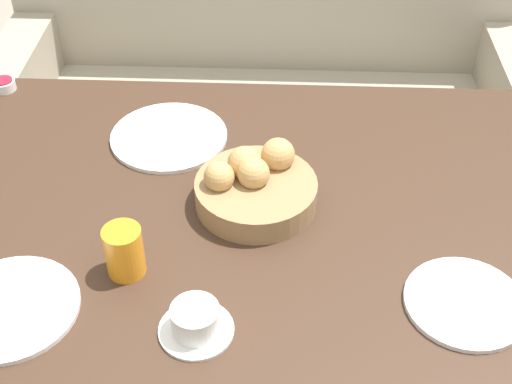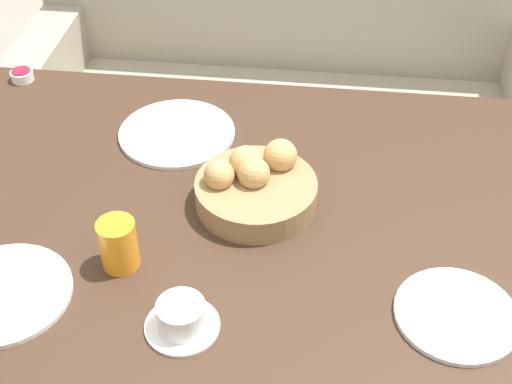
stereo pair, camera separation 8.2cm
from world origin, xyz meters
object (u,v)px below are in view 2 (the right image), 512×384
bread_basket (255,186)px  coffee_cup (182,318)px  couch (286,114)px  plate_near_right (456,315)px  jam_bowl_berry (22,75)px  plate_far_center (177,133)px  juice_glass (118,244)px  plate_near_left (3,294)px

bread_basket → coffee_cup: 0.35m
coffee_cup → couch: bearing=86.8°
couch → plate_near_right: bearing=-72.7°
coffee_cup → jam_bowl_berry: size_ratio=2.26×
couch → coffee_cup: size_ratio=13.29×
couch → plate_far_center: bearing=-104.2°
couch → plate_near_right: couch is taller
juice_glass → coffee_cup: 0.20m
plate_near_right → plate_far_center: size_ratio=0.81×
bread_basket → plate_near_left: bread_basket is taller
bread_basket → jam_bowl_berry: bread_basket is taller
plate_near_right → bread_basket: bearing=145.6°
plate_near_left → couch: bearing=72.7°
juice_glass → coffee_cup: size_ratio=0.77×
plate_near_right → coffee_cup: 0.47m
juice_glass → jam_bowl_berry: size_ratio=1.74×
plate_near_right → jam_bowl_berry: size_ratio=3.76×
couch → coffee_cup: (-0.08, -1.34, 0.48)m
couch → juice_glass: 1.32m
jam_bowl_berry → coffee_cup: bearing=-52.7°
bread_basket → plate_far_center: size_ratio=0.93×
plate_near_right → coffee_cup: coffee_cup is taller
bread_basket → plate_near_right: (0.38, -0.26, -0.04)m
juice_glass → jam_bowl_berry: juice_glass is taller
plate_near_right → coffee_cup: (-0.47, -0.08, 0.02)m
plate_near_right → jam_bowl_berry: (-1.03, 0.66, 0.01)m
couch → plate_near_left: (-0.41, -1.31, 0.46)m
couch → coffee_cup: 1.43m
plate_near_left → plate_far_center: same height
couch → bread_basket: same height
plate_far_center → couch: bearing=75.8°
coffee_cup → plate_near_left: bearing=174.4°
plate_near_right → juice_glass: bearing=174.8°
plate_near_left → juice_glass: juice_glass is taller
couch → jam_bowl_berry: (-0.64, -0.60, 0.47)m
coffee_cup → plate_far_center: bearing=102.5°
jam_bowl_berry → plate_far_center: bearing=-23.2°
couch → jam_bowl_berry: size_ratio=30.06×
plate_near_right → jam_bowl_berry: 1.23m
bread_basket → coffee_cup: (-0.08, -0.34, -0.01)m
plate_far_center → plate_near_right: bearing=-38.6°
plate_near_left → plate_near_right: bearing=3.4°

